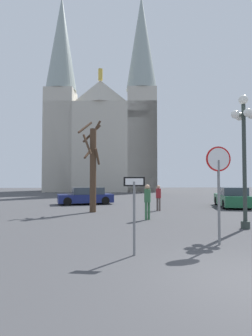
{
  "coord_description": "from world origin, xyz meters",
  "views": [
    {
      "loc": [
        -3.0,
        -5.28,
        2.02
      ],
      "look_at": [
        -1.03,
        20.95,
        3.07
      ],
      "focal_mm": 29.65,
      "sensor_mm": 36.0,
      "label": 1
    }
  ],
  "objects_px": {
    "bare_tree": "(93,165)",
    "pedestrian_standing": "(158,195)",
    "street_lamp": "(244,140)",
    "one_way_arrow_sign": "(134,206)",
    "parked_car_far_green": "(232,198)",
    "cathedral": "(102,127)",
    "parked_car_near_navy": "(86,196)",
    "stop_sign": "(219,176)",
    "pedestrian_walking": "(147,198)"
  },
  "relations": [
    {
      "from": "stop_sign",
      "to": "bare_tree",
      "type": "bearing_deg",
      "value": 116.03
    },
    {
      "from": "street_lamp",
      "to": "pedestrian_standing",
      "type": "height_order",
      "value": "street_lamp"
    },
    {
      "from": "one_way_arrow_sign",
      "to": "parked_car_far_green",
      "type": "relative_size",
      "value": 0.45
    },
    {
      "from": "bare_tree",
      "to": "pedestrian_standing",
      "type": "height_order",
      "value": "bare_tree"
    },
    {
      "from": "pedestrian_walking",
      "to": "cathedral",
      "type": "bearing_deg",
      "value": 94.62
    },
    {
      "from": "cathedral",
      "to": "parked_car_near_navy",
      "type": "relative_size",
      "value": 7.13
    },
    {
      "from": "pedestrian_standing",
      "to": "pedestrian_walking",
      "type": "bearing_deg",
      "value": -108.72
    },
    {
      "from": "pedestrian_walking",
      "to": "stop_sign",
      "type": "bearing_deg",
      "value": -75.11
    },
    {
      "from": "one_way_arrow_sign",
      "to": "pedestrian_standing",
      "type": "xyz_separation_m",
      "value": [
        2.63,
        10.17,
        -0.33
      ]
    },
    {
      "from": "pedestrian_walking",
      "to": "bare_tree",
      "type": "bearing_deg",
      "value": 129.75
    },
    {
      "from": "bare_tree",
      "to": "parked_car_near_navy",
      "type": "distance_m",
      "value": 5.89
    },
    {
      "from": "stop_sign",
      "to": "one_way_arrow_sign",
      "type": "bearing_deg",
      "value": -160.08
    },
    {
      "from": "parked_car_far_green",
      "to": "pedestrian_walking",
      "type": "bearing_deg",
      "value": -141.09
    },
    {
      "from": "street_lamp",
      "to": "one_way_arrow_sign",
      "type": "bearing_deg",
      "value": -143.95
    },
    {
      "from": "cathedral",
      "to": "pedestrian_walking",
      "type": "distance_m",
      "value": 33.91
    },
    {
      "from": "pedestrian_walking",
      "to": "parked_car_far_green",
      "type": "bearing_deg",
      "value": 38.91
    },
    {
      "from": "bare_tree",
      "to": "parked_car_far_green",
      "type": "bearing_deg",
      "value": 12.53
    },
    {
      "from": "street_lamp",
      "to": "parked_car_far_green",
      "type": "bearing_deg",
      "value": 67.98
    },
    {
      "from": "parked_car_near_navy",
      "to": "parked_car_far_green",
      "type": "bearing_deg",
      "value": -16.71
    },
    {
      "from": "cathedral",
      "to": "one_way_arrow_sign",
      "type": "relative_size",
      "value": 15.87
    },
    {
      "from": "stop_sign",
      "to": "parked_car_far_green",
      "type": "relative_size",
      "value": 0.66
    },
    {
      "from": "bare_tree",
      "to": "pedestrian_walking",
      "type": "xyz_separation_m",
      "value": [
        2.88,
        -3.46,
        -1.81
      ]
    },
    {
      "from": "one_way_arrow_sign",
      "to": "bare_tree",
      "type": "xyz_separation_m",
      "value": [
        -1.55,
        9.79,
        1.56
      ]
    },
    {
      "from": "cathedral",
      "to": "one_way_arrow_sign",
      "type": "bearing_deg",
      "value": -88.09
    },
    {
      "from": "cathedral",
      "to": "parked_car_near_navy",
      "type": "bearing_deg",
      "value": -92.49
    },
    {
      "from": "bare_tree",
      "to": "stop_sign",
      "type": "bearing_deg",
      "value": -63.97
    },
    {
      "from": "one_way_arrow_sign",
      "to": "street_lamp",
      "type": "height_order",
      "value": "street_lamp"
    },
    {
      "from": "bare_tree",
      "to": "pedestrian_walking",
      "type": "relative_size",
      "value": 3.28
    },
    {
      "from": "parked_car_near_navy",
      "to": "parked_car_far_green",
      "type": "distance_m",
      "value": 11.12
    },
    {
      "from": "stop_sign",
      "to": "street_lamp",
      "type": "distance_m",
      "value": 3.72
    },
    {
      "from": "parked_car_near_navy",
      "to": "cathedral",
      "type": "bearing_deg",
      "value": 87.51
    },
    {
      "from": "stop_sign",
      "to": "bare_tree",
      "type": "height_order",
      "value": "bare_tree"
    },
    {
      "from": "street_lamp",
      "to": "bare_tree",
      "type": "height_order",
      "value": "bare_tree"
    },
    {
      "from": "one_way_arrow_sign",
      "to": "parked_car_far_green",
      "type": "bearing_deg",
      "value": 55.2
    },
    {
      "from": "cathedral",
      "to": "parked_car_near_navy",
      "type": "height_order",
      "value": "cathedral"
    },
    {
      "from": "parked_car_far_green",
      "to": "street_lamp",
      "type": "bearing_deg",
      "value": -112.02
    },
    {
      "from": "one_way_arrow_sign",
      "to": "street_lamp",
      "type": "distance_m",
      "value": 6.53
    },
    {
      "from": "cathedral",
      "to": "pedestrian_walking",
      "type": "xyz_separation_m",
      "value": [
        2.62,
        -32.41,
        -9.63
      ]
    },
    {
      "from": "street_lamp",
      "to": "bare_tree",
      "type": "relative_size",
      "value": 0.96
    },
    {
      "from": "parked_car_near_navy",
      "to": "pedestrian_standing",
      "type": "distance_m",
      "value": 7.04
    },
    {
      "from": "pedestrian_walking",
      "to": "pedestrian_standing",
      "type": "distance_m",
      "value": 4.06
    },
    {
      "from": "street_lamp",
      "to": "pedestrian_standing",
      "type": "distance_m",
      "value": 7.46
    },
    {
      "from": "cathedral",
      "to": "street_lamp",
      "type": "relative_size",
      "value": 5.99
    },
    {
      "from": "street_lamp",
      "to": "bare_tree",
      "type": "xyz_separation_m",
      "value": [
        -6.49,
        6.2,
        -0.77
      ]
    },
    {
      "from": "cathedral",
      "to": "stop_sign",
      "type": "distance_m",
      "value": 38.92
    },
    {
      "from": "one_way_arrow_sign",
      "to": "bare_tree",
      "type": "height_order",
      "value": "bare_tree"
    },
    {
      "from": "parked_car_near_navy",
      "to": "parked_car_far_green",
      "type": "relative_size",
      "value": 1.01
    },
    {
      "from": "parked_car_near_navy",
      "to": "pedestrian_walking",
      "type": "bearing_deg",
      "value": -67.63
    },
    {
      "from": "cathedral",
      "to": "pedestrian_standing",
      "type": "distance_m",
      "value": 30.43
    },
    {
      "from": "cathedral",
      "to": "one_way_arrow_sign",
      "type": "xyz_separation_m",
      "value": [
        1.29,
        -38.74,
        -9.38
      ]
    }
  ]
}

